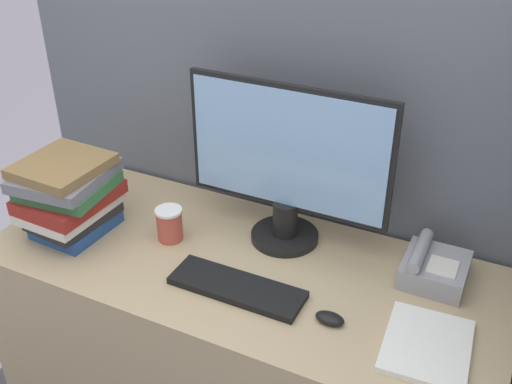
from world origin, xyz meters
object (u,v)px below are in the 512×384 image
book_stack (69,195)px  desk_telephone (433,268)px  monitor (287,167)px  mouse (330,318)px  coffee_cup (170,224)px  keyboard (237,287)px

book_stack → desk_telephone: (1.05, 0.25, -0.09)m
monitor → mouse: monitor is taller
monitor → mouse: size_ratio=8.03×
monitor → coffee_cup: monitor is taller
coffee_cup → desk_telephone: (0.76, 0.15, -0.01)m
keyboard → desk_telephone: bearing=31.2°
coffee_cup → keyboard: bearing=-23.4°
book_stack → desk_telephone: book_stack is taller
desk_telephone → coffee_cup: bearing=-168.6°
coffee_cup → book_stack: 0.32m
monitor → book_stack: size_ratio=2.13×
mouse → book_stack: (-0.85, 0.04, 0.12)m
monitor → coffee_cup: size_ratio=5.88×
monitor → coffee_cup: (-0.31, -0.15, -0.19)m
keyboard → coffee_cup: coffee_cup is taller
keyboard → desk_telephone: size_ratio=2.06×
monitor → mouse: 0.45m
monitor → mouse: bearing=-49.2°
mouse → desk_telephone: 0.35m
monitor → book_stack: 0.66m
coffee_cup → book_stack: (-0.29, -0.09, 0.08)m
book_stack → desk_telephone: 1.08m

